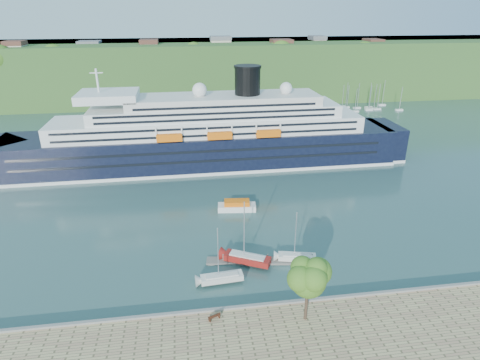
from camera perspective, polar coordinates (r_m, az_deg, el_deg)
name	(u,v)px	position (r m, az deg, el deg)	size (l,w,h in m)	color
ground	(255,311)	(56.74, 2.21, -18.14)	(400.00, 400.00, 0.00)	#2E524F
far_hillside	(198,69)	(188.68, -6.00, 15.38)	(400.00, 50.00, 24.00)	#315522
quay_coping	(256,305)	(55.84, 2.27, -17.39)	(220.00, 0.50, 0.30)	slate
cruise_ship	(201,118)	(100.88, -5.61, 8.79)	(111.14, 16.18, 24.96)	black
park_bench	(214,316)	(53.85, -3.70, -18.74)	(1.61, 0.66, 1.04)	#422013
promenade_tree	(308,287)	(51.68, 9.60, -14.83)	(5.92, 5.92, 9.81)	#38671B
floating_pontoon	(256,261)	(65.65, 2.35, -11.42)	(16.00, 1.96, 0.36)	slate
sailboat_white_near	(221,257)	(58.84, -2.66, -10.93)	(6.92, 1.92, 8.94)	silver
sailboat_red	(248,236)	(62.27, 1.09, -7.95)	(8.12, 2.25, 10.48)	maroon
sailboat_white_far	(298,239)	(64.08, 8.28, -8.26)	(6.60, 1.83, 8.52)	silver
tender_launch	(237,205)	(80.62, -0.45, -3.61)	(7.68, 2.63, 2.12)	orange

